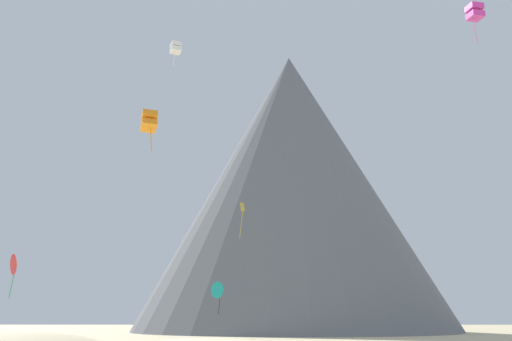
# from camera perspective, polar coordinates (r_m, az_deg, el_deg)

# --- Properties ---
(rock_massif) EXTENTS (76.72, 76.72, 62.60)m
(rock_massif) POSITION_cam_1_polar(r_m,az_deg,el_deg) (114.58, 3.35, -2.67)
(rock_massif) COLOR slate
(rock_massif) RESTS_ON ground_plane
(kite_red_low) EXTENTS (1.89, 2.00, 4.44)m
(kite_red_low) POSITION_cam_1_polar(r_m,az_deg,el_deg) (58.55, -24.96, -9.35)
(kite_red_low) COLOR red
(kite_white_high) EXTENTS (1.56, 1.57, 2.87)m
(kite_white_high) POSITION_cam_1_polar(r_m,az_deg,el_deg) (62.20, -8.81, 13.18)
(kite_white_high) COLOR white
(kite_orange_mid) EXTENTS (1.80, 1.87, 3.85)m
(kite_orange_mid) POSITION_cam_1_polar(r_m,az_deg,el_deg) (48.88, -11.67, 5.32)
(kite_orange_mid) COLOR orange
(kite_gold_mid) EXTENTS (0.81, 1.01, 5.73)m
(kite_gold_mid) POSITION_cam_1_polar(r_m,az_deg,el_deg) (82.55, -1.53, -4.50)
(kite_gold_mid) COLOR gold
(kite_magenta_high) EXTENTS (1.67, 1.71, 4.49)m
(kite_magenta_high) POSITION_cam_1_polar(r_m,az_deg,el_deg) (61.13, 22.92, 15.76)
(kite_magenta_high) COLOR #D1339E
(kite_teal_low) EXTENTS (2.14, 1.64, 4.57)m
(kite_teal_low) POSITION_cam_1_polar(r_m,az_deg,el_deg) (78.07, -4.23, -12.99)
(kite_teal_low) COLOR teal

